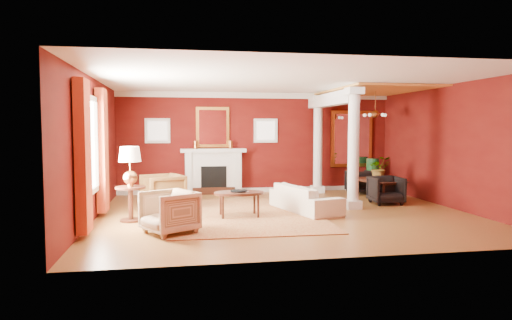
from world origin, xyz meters
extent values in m
plane|color=brown|center=(0.00, 0.00, 0.00)|extent=(8.00, 8.00, 0.00)
cube|color=#59120C|center=(0.00, 3.50, 1.45)|extent=(8.00, 0.04, 2.90)
cube|color=#59120C|center=(0.00, -3.50, 1.45)|extent=(8.00, 0.04, 2.90)
cube|color=#59120C|center=(-4.00, 0.00, 1.45)|extent=(0.04, 7.00, 2.90)
cube|color=#59120C|center=(4.00, 0.00, 1.45)|extent=(0.04, 7.00, 2.90)
cube|color=white|center=(0.00, 0.00, 2.90)|extent=(8.00, 7.00, 0.04)
cube|color=silver|center=(-1.30, 3.33, 0.60)|extent=(1.60, 0.34, 1.20)
cube|color=black|center=(-1.30, 3.16, 0.45)|extent=(0.72, 0.03, 0.70)
cube|color=black|center=(-1.30, 3.16, 0.10)|extent=(1.20, 0.05, 0.20)
cube|color=silver|center=(-1.30, 3.29, 1.24)|extent=(1.85, 0.42, 0.10)
cube|color=silver|center=(-2.00, 3.30, 0.60)|extent=(0.16, 0.40, 1.20)
cube|color=silver|center=(-0.60, 3.30, 0.60)|extent=(0.16, 0.40, 1.20)
cube|color=gold|center=(-1.30, 3.46, 1.90)|extent=(0.95, 0.06, 1.15)
cube|color=white|center=(-1.30, 3.42, 1.90)|extent=(0.78, 0.02, 0.98)
cube|color=silver|center=(-2.85, 3.47, 1.80)|extent=(0.70, 0.06, 0.70)
cube|color=white|center=(-2.85, 3.44, 1.80)|extent=(0.54, 0.02, 0.54)
cube|color=silver|center=(0.25, 3.47, 1.80)|extent=(0.70, 0.06, 0.70)
cube|color=white|center=(0.25, 3.44, 1.80)|extent=(0.54, 0.02, 0.54)
cube|color=white|center=(-3.98, -0.60, 1.55)|extent=(0.03, 1.30, 1.70)
cube|color=silver|center=(-3.95, -1.30, 1.55)|extent=(0.08, 0.10, 1.90)
cube|color=silver|center=(-3.95, 0.10, 1.55)|extent=(0.08, 0.10, 1.90)
cube|color=#A4381C|center=(-3.88, -1.60, 1.40)|extent=(0.18, 0.55, 2.60)
cube|color=#A4381C|center=(-3.88, 0.40, 1.40)|extent=(0.18, 0.55, 2.60)
cube|color=silver|center=(1.70, 0.30, 0.10)|extent=(0.34, 0.34, 0.20)
cylinder|color=silver|center=(1.70, 0.30, 1.45)|extent=(0.26, 0.26, 2.50)
cube|color=silver|center=(1.70, 0.30, 2.72)|extent=(0.36, 0.36, 0.16)
cube|color=silver|center=(1.70, 3.00, 0.10)|extent=(0.34, 0.34, 0.20)
cylinder|color=silver|center=(1.70, 3.00, 1.45)|extent=(0.26, 0.26, 2.50)
cube|color=silver|center=(1.70, 3.00, 2.72)|extent=(0.36, 0.36, 0.16)
cube|color=silver|center=(1.70, 1.90, 2.62)|extent=(0.30, 3.20, 0.32)
cube|color=#EB9F45|center=(2.85, 1.75, 2.87)|extent=(2.30, 3.40, 0.04)
cube|color=gold|center=(2.90, 3.46, 1.55)|extent=(1.30, 0.06, 1.70)
cube|color=white|center=(2.90, 3.42, 1.55)|extent=(1.10, 0.02, 1.50)
cylinder|color=#AE7036|center=(2.90, 1.80, 2.58)|extent=(0.02, 0.02, 0.65)
sphere|color=#AE7036|center=(2.90, 1.80, 2.25)|extent=(0.20, 0.20, 0.20)
sphere|color=white|center=(3.18, 1.80, 2.22)|extent=(0.09, 0.09, 0.09)
sphere|color=white|center=(2.99, 2.07, 2.22)|extent=(0.09, 0.09, 0.09)
sphere|color=white|center=(2.67, 1.96, 2.22)|extent=(0.09, 0.09, 0.09)
sphere|color=white|center=(2.67, 1.64, 2.22)|extent=(0.09, 0.09, 0.09)
sphere|color=white|center=(2.99, 1.53, 2.22)|extent=(0.09, 0.09, 0.09)
cube|color=silver|center=(0.00, 3.46, 2.82)|extent=(8.00, 0.08, 0.16)
cube|color=silver|center=(0.00, 3.46, 0.06)|extent=(8.00, 0.08, 0.12)
cube|color=maroon|center=(-0.89, 0.00, 0.01)|extent=(3.24, 4.28, 0.02)
imported|color=white|center=(0.52, 0.18, 0.40)|extent=(1.10, 2.11, 0.79)
imported|color=black|center=(-2.66, 1.04, 0.44)|extent=(1.06, 1.09, 0.89)
imported|color=tan|center=(-2.46, -1.50, 0.42)|extent=(1.08, 1.10, 0.84)
cylinder|color=black|center=(-1.04, -0.20, 0.51)|extent=(1.05, 1.05, 0.05)
cylinder|color=black|center=(-1.41, -0.44, 0.24)|extent=(0.05, 0.05, 0.48)
cylinder|color=black|center=(-0.67, -0.44, 0.24)|extent=(0.05, 0.05, 0.48)
cylinder|color=black|center=(-1.41, 0.03, 0.24)|extent=(0.05, 0.05, 0.48)
cylinder|color=black|center=(-0.67, 0.03, 0.24)|extent=(0.05, 0.05, 0.48)
imported|color=black|center=(-1.00, -0.23, 0.64)|extent=(0.16, 0.04, 0.22)
cylinder|color=black|center=(-3.25, -0.28, 0.02)|extent=(0.44, 0.44, 0.04)
cylinder|color=black|center=(-3.25, -0.28, 0.34)|extent=(0.10, 0.10, 0.68)
cylinder|color=black|center=(-3.25, -0.28, 0.68)|extent=(0.60, 0.60, 0.04)
sphere|color=#AE7036|center=(-3.25, -0.28, 0.88)|extent=(0.28, 0.28, 0.28)
cylinder|color=#AE7036|center=(-3.25, -0.28, 1.08)|extent=(0.03, 0.03, 0.30)
cone|color=white|center=(-3.25, -0.28, 1.36)|extent=(0.44, 0.44, 0.30)
imported|color=black|center=(2.94, 1.58, 0.41)|extent=(0.81, 1.55, 0.83)
imported|color=black|center=(2.77, 0.80, 0.38)|extent=(0.76, 0.71, 0.75)
imported|color=black|center=(2.91, 2.71, 0.36)|extent=(0.78, 0.74, 0.72)
sphere|color=#15441F|center=(3.39, 3.00, 0.20)|extent=(0.41, 0.41, 0.41)
cylinder|color=#15441F|center=(3.39, 3.00, 0.49)|extent=(0.37, 0.37, 0.98)
imported|color=#26591E|center=(2.91, 1.53, 1.06)|extent=(0.64, 0.69, 0.48)
camera|label=1|loc=(-2.31, -9.66, 1.87)|focal=32.00mm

